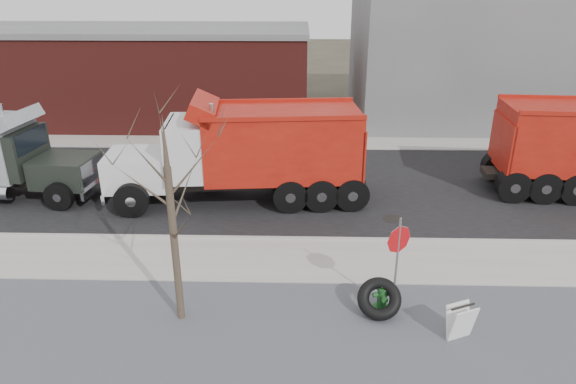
{
  "coord_description": "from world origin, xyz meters",
  "views": [
    {
      "loc": [
        -0.27,
        -13.09,
        7.84
      ],
      "look_at": [
        -0.67,
        2.24,
        1.4
      ],
      "focal_mm": 32.0,
      "sensor_mm": 36.0,
      "label": 1
    }
  ],
  "objects_px": {
    "truck_tire": "(379,299)",
    "dump_truck_red_b": "(247,150)",
    "sandwich_board": "(461,322)",
    "fire_hydrant": "(382,296)",
    "stop_sign": "(398,249)"
  },
  "relations": [
    {
      "from": "stop_sign",
      "to": "sandwich_board",
      "type": "bearing_deg",
      "value": -46.49
    },
    {
      "from": "stop_sign",
      "to": "dump_truck_red_b",
      "type": "relative_size",
      "value": 0.27
    },
    {
      "from": "truck_tire",
      "to": "stop_sign",
      "type": "relative_size",
      "value": 0.47
    },
    {
      "from": "truck_tire",
      "to": "sandwich_board",
      "type": "bearing_deg",
      "value": -26.7
    },
    {
      "from": "truck_tire",
      "to": "sandwich_board",
      "type": "xyz_separation_m",
      "value": [
        1.76,
        -0.88,
        -0.0
      ]
    },
    {
      "from": "sandwich_board",
      "to": "fire_hydrant",
      "type": "bearing_deg",
      "value": 122.11
    },
    {
      "from": "fire_hydrant",
      "to": "sandwich_board",
      "type": "bearing_deg",
      "value": -43.51
    },
    {
      "from": "fire_hydrant",
      "to": "dump_truck_red_b",
      "type": "height_order",
      "value": "dump_truck_red_b"
    },
    {
      "from": "stop_sign",
      "to": "dump_truck_red_b",
      "type": "distance_m",
      "value": 8.16
    },
    {
      "from": "truck_tire",
      "to": "sandwich_board",
      "type": "relative_size",
      "value": 1.37
    },
    {
      "from": "stop_sign",
      "to": "fire_hydrant",
      "type": "bearing_deg",
      "value": 155.44
    },
    {
      "from": "truck_tire",
      "to": "sandwich_board",
      "type": "height_order",
      "value": "truck_tire"
    },
    {
      "from": "truck_tire",
      "to": "dump_truck_red_b",
      "type": "bearing_deg",
      "value": 119.09
    },
    {
      "from": "truck_tire",
      "to": "stop_sign",
      "type": "xyz_separation_m",
      "value": [
        0.38,
        0.16,
        1.32
      ]
    },
    {
      "from": "dump_truck_red_b",
      "to": "truck_tire",
      "type": "bearing_deg",
      "value": 113.87
    }
  ]
}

